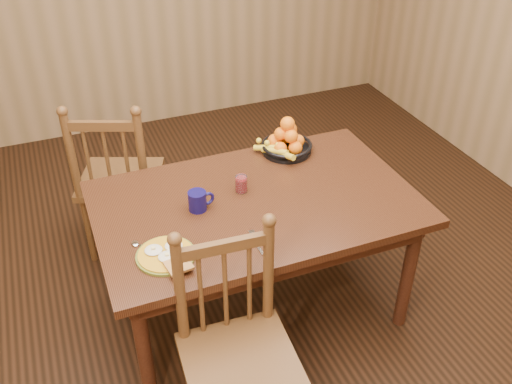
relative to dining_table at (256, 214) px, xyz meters
name	(u,v)px	position (x,y,z in m)	size (l,w,h in m)	color
room	(256,89)	(0.00, 0.00, 0.68)	(4.52, 5.02, 2.72)	black
dining_table	(256,214)	(0.00, 0.00, 0.00)	(1.60, 1.00, 0.75)	black
chair_far	(119,180)	(-0.57, 0.82, -0.15)	(0.61, 0.60, 1.05)	#472C15
chair_near	(237,351)	(-0.35, -0.66, -0.17)	(0.49, 0.47, 1.03)	#472C15
breakfast_plate	(166,255)	(-0.52, -0.26, 0.10)	(0.26, 0.29, 0.04)	#59601E
fork	(256,241)	(-0.12, -0.30, 0.09)	(0.03, 0.18, 0.00)	silver
spoon	(137,247)	(-0.63, -0.14, 0.09)	(0.04, 0.16, 0.01)	silver
coffee_mug	(198,201)	(-0.29, 0.03, 0.14)	(0.13, 0.09, 0.10)	#0F0B3E
juice_glass	(241,184)	(-0.04, 0.10, 0.13)	(0.06, 0.06, 0.09)	silver
fruit_bowl	(286,142)	(0.33, 0.38, 0.15)	(0.32, 0.32, 0.22)	black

